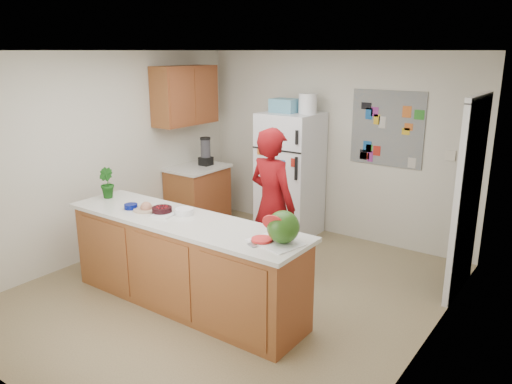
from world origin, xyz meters
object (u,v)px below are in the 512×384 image
Objects in this scene: person at (272,205)px; cherry_bowl at (162,210)px; watermelon at (283,227)px; refrigerator at (290,175)px.

person is 1.23m from cherry_bowl.
watermelon reaches higher than cherry_bowl.
refrigerator reaches higher than watermelon.
refrigerator is 6.07× the size of watermelon.
person reaches higher than watermelon.
cherry_bowl is at bearing -179.07° from watermelon.
watermelon is at bearing 139.08° from person.
person is at bearing 127.77° from watermelon.
cherry_bowl is (-0.63, -1.05, 0.10)m from person.
refrigerator is at bearing 120.53° from watermelon.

